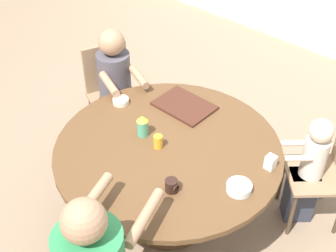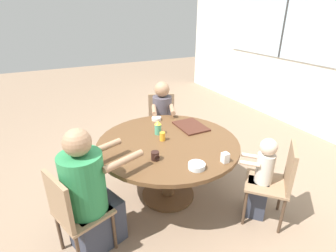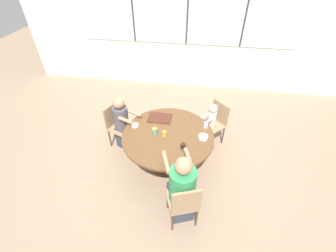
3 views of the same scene
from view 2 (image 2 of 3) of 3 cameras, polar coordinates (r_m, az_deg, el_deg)
ground_plane at (r=3.17m, az=-0.00°, el=-14.77°), size 16.00×16.00×0.00m
dining_table at (r=2.84m, az=-0.00°, el=-5.61°), size 1.50×1.50×0.71m
chair_for_woman_green_shirt at (r=2.36m, az=-20.18°, el=-16.74°), size 0.51×0.51×0.85m
chair_for_man_blue_shirt at (r=3.88m, az=-1.37°, el=1.70°), size 0.52×0.52×0.85m
chair_for_toddler at (r=2.77m, az=22.83°, el=-10.38°), size 0.57×0.57×0.85m
person_woman_green_shirt at (r=2.40m, az=-16.61°, el=-14.76°), size 0.54×0.71×1.18m
person_man_blue_shirt at (r=3.73m, az=-1.22°, el=0.78°), size 0.54×0.43×1.09m
person_toddler at (r=2.79m, az=19.49°, el=-11.05°), size 0.33×0.33×0.90m
food_tray_dark at (r=3.12m, az=4.99°, el=-0.04°), size 0.41×0.30×0.02m
coffee_mug at (r=2.44m, az=-2.80°, el=-6.52°), size 0.08×0.08×0.08m
sippy_cup at (r=2.91m, az=-2.20°, el=-0.31°), size 0.08×0.08×0.16m
juice_glass at (r=2.78m, az=-1.21°, el=-2.28°), size 0.06×0.06×0.09m
milk_carton_small at (r=2.46m, az=12.32°, el=-6.75°), size 0.06×0.06×0.09m
bowl_white_shallow at (r=3.30m, az=-2.55°, el=1.60°), size 0.12×0.12×0.04m
bowl_cereal at (r=2.34m, az=6.30°, el=-8.61°), size 0.15×0.15×0.05m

